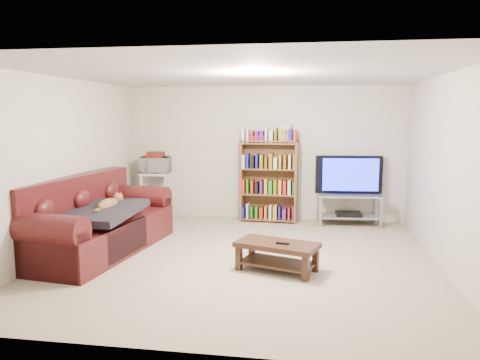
% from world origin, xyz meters
% --- Properties ---
extents(floor, '(5.00, 5.00, 0.00)m').
position_xyz_m(floor, '(0.00, 0.00, 0.00)').
color(floor, tan).
rests_on(floor, ground).
extents(ceiling, '(5.00, 5.00, 0.00)m').
position_xyz_m(ceiling, '(0.00, 0.00, 2.40)').
color(ceiling, white).
rests_on(ceiling, ground).
extents(wall_back, '(5.00, 0.00, 5.00)m').
position_xyz_m(wall_back, '(0.00, 2.50, 1.20)').
color(wall_back, beige).
rests_on(wall_back, ground).
extents(wall_front, '(5.00, 0.00, 5.00)m').
position_xyz_m(wall_front, '(0.00, -2.50, 1.20)').
color(wall_front, beige).
rests_on(wall_front, ground).
extents(wall_left, '(0.00, 5.00, 5.00)m').
position_xyz_m(wall_left, '(-2.50, 0.00, 1.20)').
color(wall_left, beige).
rests_on(wall_left, ground).
extents(wall_right, '(0.00, 5.00, 5.00)m').
position_xyz_m(wall_right, '(2.50, 0.00, 1.20)').
color(wall_right, beige).
rests_on(wall_right, ground).
extents(sofa, '(1.37, 2.58, 1.05)m').
position_xyz_m(sofa, '(-2.10, 0.03, 0.36)').
color(sofa, '#441113').
rests_on(sofa, floor).
extents(blanket, '(1.01, 1.28, 0.20)m').
position_xyz_m(blanket, '(-1.92, -0.16, 0.60)').
color(blanket, black).
rests_on(blanket, sofa).
extents(cat, '(0.35, 0.70, 0.20)m').
position_xyz_m(cat, '(-1.90, 0.06, 0.66)').
color(cat, brown).
rests_on(cat, sofa).
extents(coffee_table, '(1.08, 0.77, 0.36)m').
position_xyz_m(coffee_table, '(0.48, -0.40, 0.25)').
color(coffee_table, '#341E12').
rests_on(coffee_table, floor).
extents(remote, '(0.17, 0.07, 0.02)m').
position_xyz_m(remote, '(0.56, -0.47, 0.37)').
color(remote, black).
rests_on(remote, coffee_table).
extents(tv_stand, '(1.10, 0.57, 0.53)m').
position_xyz_m(tv_stand, '(1.52, 2.22, 0.36)').
color(tv_stand, '#999EA3').
rests_on(tv_stand, floor).
extents(television, '(1.16, 0.24, 0.66)m').
position_xyz_m(television, '(1.52, 2.22, 0.86)').
color(television, black).
rests_on(television, tv_stand).
extents(dvd_player, '(0.45, 0.33, 0.06)m').
position_xyz_m(dvd_player, '(1.52, 2.22, 0.19)').
color(dvd_player, black).
rests_on(dvd_player, tv_stand).
extents(bookshelf, '(1.02, 0.36, 1.46)m').
position_xyz_m(bookshelf, '(0.12, 2.26, 0.75)').
color(bookshelf, brown).
rests_on(bookshelf, floor).
extents(shelf_clutter, '(0.74, 0.24, 0.28)m').
position_xyz_m(shelf_clutter, '(0.22, 2.27, 1.56)').
color(shelf_clutter, silver).
rests_on(shelf_clutter, bookshelf).
extents(microwave_stand, '(0.56, 0.43, 0.84)m').
position_xyz_m(microwave_stand, '(-1.95, 2.19, 0.54)').
color(microwave_stand, silver).
rests_on(microwave_stand, floor).
extents(microwave, '(0.55, 0.40, 0.29)m').
position_xyz_m(microwave, '(-1.95, 2.19, 0.99)').
color(microwave, silver).
rests_on(microwave, microwave_stand).
extents(game_boxes, '(0.33, 0.29, 0.05)m').
position_xyz_m(game_boxes, '(-1.95, 2.19, 1.16)').
color(game_boxes, maroon).
rests_on(game_boxes, microwave).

